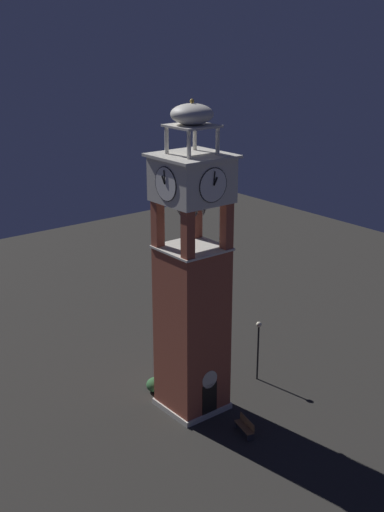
{
  "coord_description": "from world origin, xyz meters",
  "views": [
    {
      "loc": [
        -22.21,
        -27.98,
        21.94
      ],
      "look_at": [
        0.0,
        0.0,
        9.74
      ],
      "focal_mm": 46.67,
      "sensor_mm": 36.0,
      "label": 1
    }
  ],
  "objects_px": {
    "clock_tower": "(192,290)",
    "lamp_post": "(258,340)",
    "trash_bin": "(200,371)",
    "park_bench": "(245,426)"
  },
  "relations": [
    {
      "from": "park_bench",
      "to": "lamp_post",
      "type": "bearing_deg",
      "value": 40.17
    },
    {
      "from": "clock_tower",
      "to": "lamp_post",
      "type": "distance_m",
      "value": 7.26
    },
    {
      "from": "lamp_post",
      "to": "trash_bin",
      "type": "distance_m",
      "value": 4.53
    },
    {
      "from": "park_bench",
      "to": "trash_bin",
      "type": "relative_size",
      "value": 2.07
    },
    {
      "from": "lamp_post",
      "to": "trash_bin",
      "type": "height_order",
      "value": "lamp_post"
    },
    {
      "from": "lamp_post",
      "to": "clock_tower",
      "type": "bearing_deg",
      "value": 179.16
    },
    {
      "from": "trash_bin",
      "to": "lamp_post",
      "type": "bearing_deg",
      "value": -44.4
    },
    {
      "from": "clock_tower",
      "to": "trash_bin",
      "type": "height_order",
      "value": "clock_tower"
    },
    {
      "from": "clock_tower",
      "to": "park_bench",
      "type": "bearing_deg",
      "value": -82.81
    },
    {
      "from": "clock_tower",
      "to": "lamp_post",
      "type": "xyz_separation_m",
      "value": [
        5.43,
        -0.08,
        -4.81
      ]
    }
  ]
}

